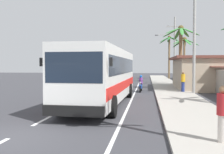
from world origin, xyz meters
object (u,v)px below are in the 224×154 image
at_px(utility_pole_far, 174,48).
at_px(palm_fourth, 181,45).
at_px(utility_pole_mid, 194,30).
at_px(coach_bus_foreground, 104,74).
at_px(palm_second, 169,49).
at_px(pedestrian_near_kerb, 183,81).
at_px(motorcycle_beside_bus, 141,85).
at_px(pedestrian_midwalk, 223,113).
at_px(palm_nearest, 184,49).
at_px(coach_bus_far_lane, 107,68).

xyz_separation_m(utility_pole_far, palm_fourth, (-0.52, -11.94, -0.57)).
bearing_deg(utility_pole_mid, palm_fourth, 98.47).
bearing_deg(palm_fourth, coach_bus_foreground, -120.15).
height_order(palm_second, palm_fourth, palm_second).
xyz_separation_m(pedestrian_near_kerb, utility_pole_mid, (0.74, -0.95, 4.35)).
height_order(utility_pole_far, palm_second, utility_pole_far).
bearing_deg(coach_bus_foreground, palm_second, 78.11).
distance_m(coach_bus_foreground, palm_second, 32.46).
distance_m(motorcycle_beside_bus, pedestrian_midwalk, 16.37).
bearing_deg(palm_second, pedestrian_midwalk, -92.50).
bearing_deg(palm_nearest, motorcycle_beside_bus, -118.22).
distance_m(pedestrian_midwalk, utility_pole_far, 30.64).
height_order(coach_bus_far_lane, motorcycle_beside_bus, coach_bus_far_lane).
height_order(palm_nearest, palm_second, palm_second).
distance_m(motorcycle_beside_bus, palm_fourth, 5.88).
bearing_deg(coach_bus_foreground, pedestrian_near_kerb, 51.33).
bearing_deg(utility_pole_far, coach_bus_foreground, -106.29).
bearing_deg(palm_nearest, pedestrian_near_kerb, -98.21).
bearing_deg(palm_fourth, pedestrian_midwalk, -93.32).
height_order(motorcycle_beside_bus, palm_second, palm_second).
height_order(coach_bus_foreground, palm_nearest, palm_nearest).
bearing_deg(coach_bus_far_lane, pedestrian_midwalk, -75.75).
height_order(coach_bus_foreground, pedestrian_near_kerb, coach_bus_foreground).
xyz_separation_m(coach_bus_foreground, utility_pole_mid, (6.57, 6.33, 3.49)).
bearing_deg(coach_bus_far_lane, motorcycle_beside_bus, -72.01).
bearing_deg(pedestrian_midwalk, utility_pole_far, -59.37).
relative_size(pedestrian_near_kerb, utility_pole_far, 0.18).
distance_m(motorcycle_beside_bus, palm_second, 24.45).
distance_m(coach_bus_far_lane, palm_fourth, 19.22).
bearing_deg(utility_pole_mid, pedestrian_near_kerb, 128.01).
bearing_deg(palm_second, coach_bus_far_lane, -154.78).
relative_size(utility_pole_far, palm_nearest, 1.56).
relative_size(coach_bus_foreground, coach_bus_far_lane, 1.08).
relative_size(coach_bus_foreground, utility_pole_far, 1.29).
xyz_separation_m(palm_second, palm_fourth, (-0.66, -21.27, -1.01)).
height_order(coach_bus_foreground, utility_pole_mid, utility_pole_mid).
xyz_separation_m(pedestrian_midwalk, palm_second, (1.73, 39.67, 4.45)).
bearing_deg(pedestrian_midwalk, pedestrian_near_kerb, -59.79).
bearing_deg(utility_pole_mid, utility_pole_far, 90.25).
bearing_deg(palm_second, palm_nearest, -87.15).
bearing_deg(pedestrian_near_kerb, coach_bus_foreground, 74.01).
height_order(coach_bus_foreground, palm_second, palm_second).
bearing_deg(coach_bus_foreground, motorcycle_beside_bus, 75.12).
relative_size(palm_second, palm_fourth, 1.23).
relative_size(pedestrian_midwalk, palm_nearest, 0.28).
bearing_deg(palm_second, palm_fourth, -91.79).
height_order(motorcycle_beside_bus, pedestrian_midwalk, pedestrian_midwalk).
distance_m(utility_pole_mid, palm_second, 25.23).
relative_size(coach_bus_foreground, palm_second, 1.56).
distance_m(coach_bus_far_lane, pedestrian_near_kerb, 21.65).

